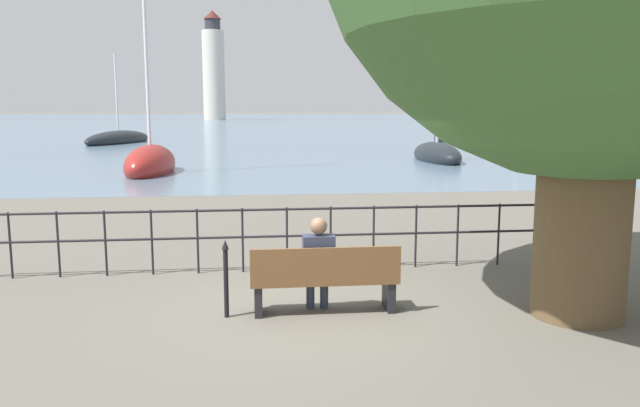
{
  "coord_description": "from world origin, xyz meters",
  "views": [
    {
      "loc": [
        -0.93,
        -7.81,
        2.64
      ],
      "look_at": [
        0.0,
        0.5,
        1.36
      ],
      "focal_mm": 35.0,
      "sensor_mm": 36.0,
      "label": 1
    }
  ],
  "objects_px": {
    "closed_umbrella": "(226,274)",
    "sailboat_2": "(119,139)",
    "park_bench": "(325,280)",
    "harbor_lighthouse": "(214,70)",
    "sailboat_3": "(437,155)",
    "sailboat_4": "(517,145)",
    "sailboat_1": "(448,137)",
    "sailboat_0": "(151,163)",
    "seated_person_left": "(318,260)"
  },
  "relations": [
    {
      "from": "closed_umbrella",
      "to": "sailboat_2",
      "type": "bearing_deg",
      "value": 103.1
    },
    {
      "from": "sailboat_3",
      "to": "seated_person_left",
      "type": "bearing_deg",
      "value": -109.63
    },
    {
      "from": "sailboat_4",
      "to": "sailboat_3",
      "type": "bearing_deg",
      "value": -123.1
    },
    {
      "from": "park_bench",
      "to": "harbor_lighthouse",
      "type": "relative_size",
      "value": 0.08
    },
    {
      "from": "sailboat_1",
      "to": "sailboat_4",
      "type": "relative_size",
      "value": 0.99
    },
    {
      "from": "seated_person_left",
      "to": "sailboat_0",
      "type": "relative_size",
      "value": 0.1
    },
    {
      "from": "closed_umbrella",
      "to": "sailboat_3",
      "type": "bearing_deg",
      "value": 67.07
    },
    {
      "from": "sailboat_2",
      "to": "sailboat_0",
      "type": "bearing_deg",
      "value": -56.86
    },
    {
      "from": "closed_umbrella",
      "to": "harbor_lighthouse",
      "type": "relative_size",
      "value": 0.04
    },
    {
      "from": "sailboat_2",
      "to": "sailboat_1",
      "type": "bearing_deg",
      "value": 23.07
    },
    {
      "from": "harbor_lighthouse",
      "to": "sailboat_3",
      "type": "bearing_deg",
      "value": -81.45
    },
    {
      "from": "closed_umbrella",
      "to": "seated_person_left",
      "type": "bearing_deg",
      "value": 4.57
    },
    {
      "from": "park_bench",
      "to": "seated_person_left",
      "type": "xyz_separation_m",
      "value": [
        -0.08,
        0.08,
        0.25
      ]
    },
    {
      "from": "closed_umbrella",
      "to": "sailboat_2",
      "type": "xyz_separation_m",
      "value": [
        -9.62,
        41.35,
        -0.27
      ]
    },
    {
      "from": "seated_person_left",
      "to": "closed_umbrella",
      "type": "bearing_deg",
      "value": -175.43
    },
    {
      "from": "sailboat_3",
      "to": "sailboat_2",
      "type": "bearing_deg",
      "value": 137.39
    },
    {
      "from": "park_bench",
      "to": "harbor_lighthouse",
      "type": "distance_m",
      "value": 138.86
    },
    {
      "from": "sailboat_2",
      "to": "park_bench",
      "type": "bearing_deg",
      "value": -56.48
    },
    {
      "from": "sailboat_2",
      "to": "sailboat_4",
      "type": "bearing_deg",
      "value": -4.08
    },
    {
      "from": "closed_umbrella",
      "to": "sailboat_3",
      "type": "relative_size",
      "value": 0.11
    },
    {
      "from": "seated_person_left",
      "to": "sailboat_2",
      "type": "bearing_deg",
      "value": 104.68
    },
    {
      "from": "sailboat_0",
      "to": "sailboat_2",
      "type": "xyz_separation_m",
      "value": [
        -5.88,
        22.96,
        -0.14
      ]
    },
    {
      "from": "sailboat_0",
      "to": "park_bench",
      "type": "bearing_deg",
      "value": -70.12
    },
    {
      "from": "sailboat_3",
      "to": "park_bench",
      "type": "bearing_deg",
      "value": -109.4
    },
    {
      "from": "closed_umbrella",
      "to": "sailboat_3",
      "type": "height_order",
      "value": "sailboat_3"
    },
    {
      "from": "seated_person_left",
      "to": "sailboat_4",
      "type": "relative_size",
      "value": 0.1
    },
    {
      "from": "seated_person_left",
      "to": "closed_umbrella",
      "type": "distance_m",
      "value": 1.2
    },
    {
      "from": "seated_person_left",
      "to": "sailboat_1",
      "type": "distance_m",
      "value": 46.02
    },
    {
      "from": "sailboat_1",
      "to": "sailboat_2",
      "type": "relative_size",
      "value": 1.38
    },
    {
      "from": "sailboat_2",
      "to": "harbor_lighthouse",
      "type": "relative_size",
      "value": 0.36
    },
    {
      "from": "sailboat_3",
      "to": "sailboat_4",
      "type": "relative_size",
      "value": 0.76
    },
    {
      "from": "closed_umbrella",
      "to": "sailboat_0",
      "type": "xyz_separation_m",
      "value": [
        -3.74,
        18.39,
        -0.13
      ]
    },
    {
      "from": "closed_umbrella",
      "to": "sailboat_0",
      "type": "height_order",
      "value": "sailboat_0"
    },
    {
      "from": "sailboat_3",
      "to": "sailboat_0",
      "type": "bearing_deg",
      "value": -160.22
    },
    {
      "from": "park_bench",
      "to": "sailboat_4",
      "type": "bearing_deg",
      "value": 62.17
    },
    {
      "from": "park_bench",
      "to": "sailboat_0",
      "type": "distance_m",
      "value": 19.04
    },
    {
      "from": "closed_umbrella",
      "to": "sailboat_1",
      "type": "distance_m",
      "value": 46.53
    },
    {
      "from": "sailboat_0",
      "to": "sailboat_2",
      "type": "relative_size",
      "value": 1.48
    },
    {
      "from": "closed_umbrella",
      "to": "sailboat_0",
      "type": "relative_size",
      "value": 0.08
    },
    {
      "from": "sailboat_4",
      "to": "harbor_lighthouse",
      "type": "height_order",
      "value": "harbor_lighthouse"
    },
    {
      "from": "park_bench",
      "to": "sailboat_2",
      "type": "relative_size",
      "value": 0.22
    },
    {
      "from": "sailboat_1",
      "to": "sailboat_2",
      "type": "xyz_separation_m",
      "value": [
        -26.54,
        -1.99,
        0.01
      ]
    },
    {
      "from": "sailboat_3",
      "to": "harbor_lighthouse",
      "type": "bearing_deg",
      "value": 99.38
    },
    {
      "from": "sailboat_1",
      "to": "closed_umbrella",
      "type": "bearing_deg",
      "value": -90.02
    },
    {
      "from": "seated_person_left",
      "to": "sailboat_1",
      "type": "bearing_deg",
      "value": 70.01
    },
    {
      "from": "sailboat_2",
      "to": "sailboat_3",
      "type": "xyz_separation_m",
      "value": [
        19.36,
        -18.33,
        0.03
      ]
    },
    {
      "from": "seated_person_left",
      "to": "sailboat_2",
      "type": "xyz_separation_m",
      "value": [
        -10.81,
        41.25,
        -0.4
      ]
    },
    {
      "from": "sailboat_2",
      "to": "harbor_lighthouse",
      "type": "height_order",
      "value": "harbor_lighthouse"
    },
    {
      "from": "sailboat_1",
      "to": "sailboat_2",
      "type": "height_order",
      "value": "sailboat_1"
    },
    {
      "from": "sailboat_1",
      "to": "harbor_lighthouse",
      "type": "relative_size",
      "value": 0.5
    }
  ]
}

